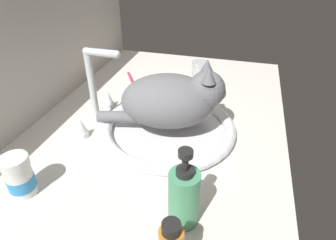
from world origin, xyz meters
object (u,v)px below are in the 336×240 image
Objects in this scene: cat at (175,99)px; soap_pump_bottle at (184,197)px; sink_basin at (168,128)px; faucet at (96,94)px; metal_jar at (200,69)px; toothbrush at (133,83)px; pill_bottle at (20,177)px.

cat is 30.19cm from soap_pump_bottle.
sink_basin is 9.30cm from cat.
faucet is 3.47× the size of metal_jar.
metal_jar is 27.00cm from toothbrush.
toothbrush is at bearing 41.10° from cat.
cat reaches higher than toothbrush.
soap_pump_bottle is at bearing -162.38° from cat.
pill_bottle is at bearing 141.68° from sink_basin.
sink_basin is at bearing -141.55° from toothbrush.
sink_basin is 5.79× the size of metal_jar.
soap_pump_bottle is at bearing -172.57° from metal_jar.
faucet is 42.71cm from soap_pump_bottle.
soap_pump_bottle is (-68.81, -8.98, 3.55)cm from metal_jar.
faucet is at bearing 48.74° from soap_pump_bottle.
soap_pump_bottle is (-28.11, -32.05, -2.50)cm from faucet.
cat is 5.29× the size of metal_jar.
cat is (0.40, -1.73, 9.13)cm from sink_basin.
faucet is at bearing 150.45° from metal_jar.
faucet is at bearing 91.00° from cat.
cat is at bearing 179.88° from metal_jar.
faucet reaches higher than sink_basin.
soap_pump_bottle is (-28.52, -9.06, -4.04)cm from cat.
toothbrush is (26.48, 21.02, -0.78)cm from sink_basin.
faucet is at bearing 90.00° from sink_basin.
cat reaches higher than sink_basin.
metal_jar is 75.48cm from pill_bottle.
sink_basin is 1.09× the size of cat.
toothbrush is at bearing 38.45° from sink_basin.
pill_bottle is 56.93cm from toothbrush.
toothbrush is at bearing 30.23° from soap_pump_bottle.
sink_basin reaches higher than toothbrush.
faucet is 30.70cm from pill_bottle.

